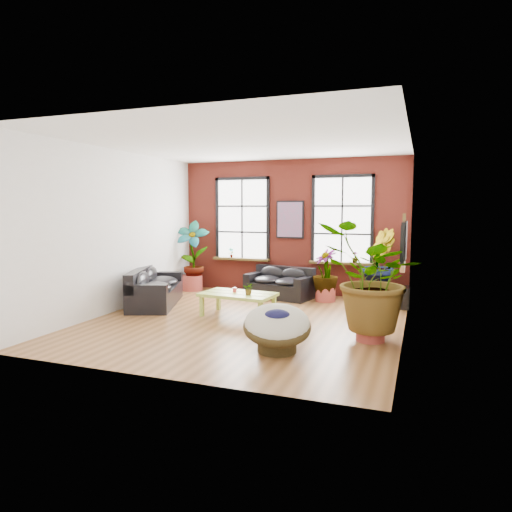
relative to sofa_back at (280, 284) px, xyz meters
The scene contains 19 objects.
room 2.82m from the sofa_back, 88.02° to the right, with size 6.04×6.54×3.54m.
sofa_back is the anchor object (origin of this frame).
sofa_left 3.13m from the sofa_back, 142.88° to the right, with size 1.60×2.34×0.85m.
coffee_table 2.25m from the sofa_back, 95.87° to the right, with size 1.58×0.99×0.58m.
papasan_chair 4.42m from the sofa_back, 73.49° to the right, with size 1.36×1.36×0.80m.
poster 1.71m from the sofa_back, 81.77° to the left, with size 0.74×0.06×0.98m.
tv_wall_unit 3.81m from the sofa_back, 33.53° to the right, with size 0.13×1.86×1.20m.
media_box 2.85m from the sofa_back, ahead, with size 0.58×0.49×0.49m.
pot_back_left 2.57m from the sofa_back, behind, with size 0.64×0.64×0.42m.
pot_back_right 2.40m from the sofa_back, ahead, with size 0.57×0.57×0.34m.
pot_right_wall 4.05m from the sofa_back, 50.56° to the right, with size 0.56×0.56×0.36m.
pot_mid 1.20m from the sofa_back, ahead, with size 0.52×0.52×0.35m.
floor_plant_back_left 2.62m from the sofa_back, behind, with size 0.93×0.63×1.76m, color #184312.
floor_plant_back_right 2.46m from the sofa_back, ahead, with size 0.90×0.72×1.63m, color #184312.
floor_plant_right_wall 4.13m from the sofa_back, 50.99° to the right, with size 1.67×1.45×1.86m, color #184312.
floor_plant_mid 1.23m from the sofa_back, ahead, with size 0.64×0.64×1.14m, color #184312.
table_plant 2.36m from the sofa_back, 88.53° to the right, with size 0.22×0.19×0.25m, color #184312.
sill_plant_left 1.79m from the sofa_back, 161.14° to the left, with size 0.14×0.10×0.27m, color #184312.
sill_plant_right 1.99m from the sofa_back, 16.67° to the left, with size 0.15×0.15×0.27m, color #184312.
Camera 1 is at (3.26, -8.30, 2.25)m, focal length 32.00 mm.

